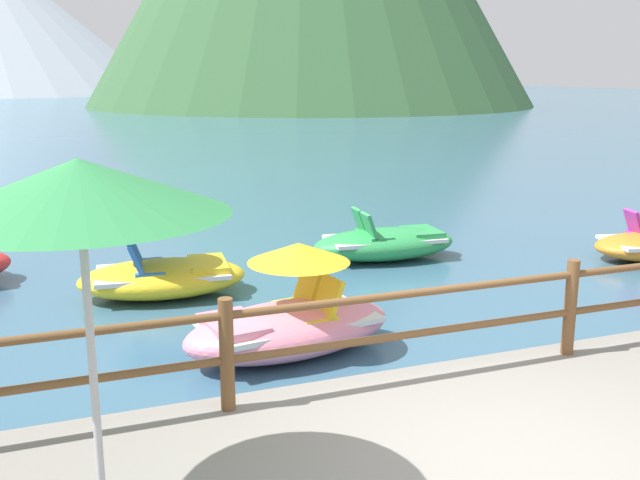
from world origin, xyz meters
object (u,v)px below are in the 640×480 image
(pedal_boat_3, at_px, (162,268))
(beach_umbrella, at_px, (79,193))
(pedal_boat_4, at_px, (290,318))
(pedal_boat_0, at_px, (385,243))

(pedal_boat_3, bearing_deg, beach_umbrella, -101.96)
(beach_umbrella, relative_size, pedal_boat_3, 0.91)
(beach_umbrella, xyz_separation_m, pedal_boat_4, (2.24, 3.09, -2.03))
(pedal_boat_3, xyz_separation_m, pedal_boat_4, (1.01, -2.71, 0.01))
(beach_umbrella, height_order, pedal_boat_4, beach_umbrella)
(beach_umbrella, bearing_deg, pedal_boat_0, 52.14)
(pedal_boat_0, bearing_deg, beach_umbrella, -127.86)
(beach_umbrella, xyz_separation_m, pedal_boat_3, (1.23, 5.79, -2.04))
(pedal_boat_4, bearing_deg, pedal_boat_0, 50.47)
(pedal_boat_4, bearing_deg, beach_umbrella, -125.92)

